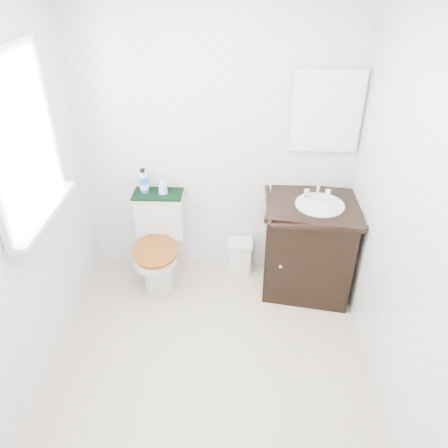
# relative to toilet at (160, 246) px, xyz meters

# --- Properties ---
(floor) EXTENTS (2.40, 2.40, 0.00)m
(floor) POSITION_rel_toilet_xyz_m (0.49, -0.97, -0.34)
(floor) COLOR #B4A591
(floor) RESTS_ON ground
(wall_back) EXTENTS (2.40, 0.00, 2.40)m
(wall_back) POSITION_rel_toilet_xyz_m (0.49, 0.23, 0.86)
(wall_back) COLOR silver
(wall_back) RESTS_ON ground
(wall_front) EXTENTS (2.40, 0.00, 2.40)m
(wall_front) POSITION_rel_toilet_xyz_m (0.49, -2.17, 0.86)
(wall_front) COLOR silver
(wall_front) RESTS_ON ground
(wall_left) EXTENTS (0.00, 2.40, 2.40)m
(wall_left) POSITION_rel_toilet_xyz_m (-0.61, -0.97, 0.86)
(wall_left) COLOR silver
(wall_left) RESTS_ON ground
(wall_right) EXTENTS (0.00, 2.40, 2.40)m
(wall_right) POSITION_rel_toilet_xyz_m (1.59, -0.97, 0.86)
(wall_right) COLOR silver
(wall_right) RESTS_ON ground
(window) EXTENTS (0.02, 0.70, 0.90)m
(window) POSITION_rel_toilet_xyz_m (-0.58, -0.72, 1.21)
(window) COLOR white
(window) RESTS_ON wall_left
(mirror) EXTENTS (0.50, 0.02, 0.60)m
(mirror) POSITION_rel_toilet_xyz_m (1.30, 0.21, 1.11)
(mirror) COLOR silver
(mirror) RESTS_ON wall_back
(toilet) EXTENTS (0.43, 0.64, 0.76)m
(toilet) POSITION_rel_toilet_xyz_m (0.00, 0.00, 0.00)
(toilet) COLOR silver
(toilet) RESTS_ON floor
(vanity) EXTENTS (0.80, 0.72, 0.92)m
(vanity) POSITION_rel_toilet_xyz_m (1.25, -0.07, 0.10)
(vanity) COLOR black
(vanity) RESTS_ON floor
(trash_bin) EXTENTS (0.22, 0.18, 0.31)m
(trash_bin) POSITION_rel_toilet_xyz_m (0.68, 0.13, -0.18)
(trash_bin) COLOR white
(trash_bin) RESTS_ON floor
(towel) EXTENTS (0.40, 0.22, 0.02)m
(towel) POSITION_rel_toilet_xyz_m (-0.00, 0.12, 0.43)
(towel) COLOR black
(towel) RESTS_ON toilet
(mouthwash_bottle) EXTENTS (0.07, 0.07, 0.20)m
(mouthwash_bottle) POSITION_rel_toilet_xyz_m (-0.11, 0.14, 0.54)
(mouthwash_bottle) COLOR blue
(mouthwash_bottle) RESTS_ON towel
(cup) EXTENTS (0.08, 0.08, 0.10)m
(cup) POSITION_rel_toilet_xyz_m (0.04, 0.13, 0.49)
(cup) COLOR #98C4F8
(cup) RESTS_ON towel
(soap_bar) EXTENTS (0.07, 0.05, 0.02)m
(soap_bar) POSITION_rel_toilet_xyz_m (1.20, 0.02, 0.49)
(soap_bar) COLOR #166E64
(soap_bar) RESTS_ON vanity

